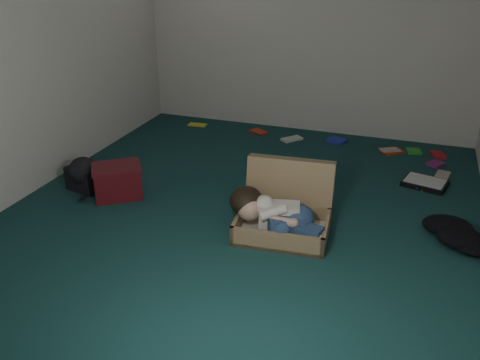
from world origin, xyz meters
The scene contains 11 objects.
floor centered at (0.00, 0.00, 0.00)m, with size 4.50×4.50×0.00m, color #153D3C.
wall_back centered at (0.00, 2.25, 1.30)m, with size 4.50×4.50×0.00m, color white.
wall_front centered at (0.00, -2.25, 1.30)m, with size 4.50×4.50×0.00m, color white.
wall_left centered at (-2.00, 0.00, 1.30)m, with size 4.50×4.50×0.00m, color white.
suitcase centered at (0.40, -0.18, 0.16)m, with size 0.78×0.76×0.53m.
person centered at (0.37, -0.36, 0.20)m, with size 0.79×0.38×0.33m.
maroon_bin centered at (-1.19, -0.14, 0.15)m, with size 0.55×0.53×0.30m.
backpack centered at (-1.56, -0.12, 0.12)m, with size 0.41×0.33×0.24m, color black, non-canonical shape.
clothing_pile centered at (1.70, 0.08, 0.07)m, with size 0.47×0.38×0.15m, color black, non-canonical shape.
paper_tray centered at (1.47, 1.03, 0.03)m, with size 0.45×0.38×0.06m.
book_scatter centered at (0.73, 1.72, 0.01)m, with size 3.15×1.18×0.02m.
Camera 1 is at (1.26, -3.73, 2.12)m, focal length 38.00 mm.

